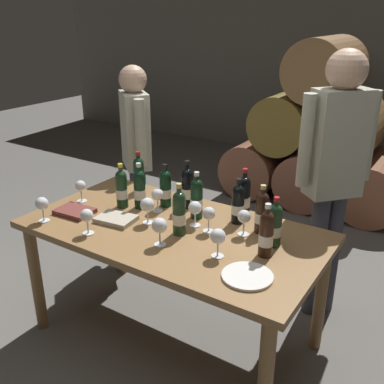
% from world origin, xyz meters
% --- Properties ---
extents(ground_plane, '(14.00, 14.00, 0.00)m').
position_xyz_m(ground_plane, '(0.00, 0.00, 0.00)').
color(ground_plane, '#66635E').
extents(cellar_back_wall, '(10.00, 0.24, 2.80)m').
position_xyz_m(cellar_back_wall, '(0.00, 4.20, 1.40)').
color(cellar_back_wall, slate).
rests_on(cellar_back_wall, ground_plane).
extents(barrel_stack, '(1.86, 0.90, 1.69)m').
position_xyz_m(barrel_stack, '(0.00, 2.60, 0.66)').
color(barrel_stack, brown).
rests_on(barrel_stack, ground_plane).
extents(dining_table, '(1.70, 0.90, 0.76)m').
position_xyz_m(dining_table, '(0.00, 0.00, 0.67)').
color(dining_table, olive).
rests_on(dining_table, ground_plane).
extents(wine_bottle_0, '(0.07, 0.07, 0.30)m').
position_xyz_m(wine_bottle_0, '(0.07, -0.04, 0.89)').
color(wine_bottle_0, '#19381E').
rests_on(wine_bottle_0, dining_table).
extents(wine_bottle_1, '(0.07, 0.07, 0.27)m').
position_xyz_m(wine_bottle_1, '(-0.22, 0.23, 0.88)').
color(wine_bottle_1, black).
rests_on(wine_bottle_1, dining_table).
extents(wine_bottle_2, '(0.07, 0.07, 0.28)m').
position_xyz_m(wine_bottle_2, '(-0.51, 0.33, 0.88)').
color(wine_bottle_2, black).
rests_on(wine_bottle_2, dining_table).
extents(wine_bottle_3, '(0.07, 0.07, 0.28)m').
position_xyz_m(wine_bottle_3, '(-0.43, 0.07, 0.88)').
color(wine_bottle_3, '#19381E').
rests_on(wine_bottle_3, dining_table).
extents(wine_bottle_4, '(0.07, 0.07, 0.29)m').
position_xyz_m(wine_bottle_4, '(-0.33, 0.12, 0.89)').
color(wine_bottle_4, black).
rests_on(wine_bottle_4, dining_table).
extents(wine_bottle_5, '(0.07, 0.07, 0.28)m').
position_xyz_m(wine_bottle_5, '(0.44, 0.23, 0.88)').
color(wine_bottle_5, black).
rests_on(wine_bottle_5, dining_table).
extents(wine_bottle_6, '(0.07, 0.07, 0.30)m').
position_xyz_m(wine_bottle_6, '(0.26, 0.36, 0.89)').
color(wine_bottle_6, black).
rests_on(wine_bottle_6, dining_table).
extents(wine_bottle_7, '(0.07, 0.07, 0.27)m').
position_xyz_m(wine_bottle_7, '(0.28, 0.26, 0.88)').
color(wine_bottle_7, black).
rests_on(wine_bottle_7, dining_table).
extents(wine_bottle_8, '(0.07, 0.07, 0.31)m').
position_xyz_m(wine_bottle_8, '(-0.09, 0.28, 0.89)').
color(wine_bottle_8, black).
rests_on(wine_bottle_8, dining_table).
extents(wine_bottle_9, '(0.07, 0.07, 0.27)m').
position_xyz_m(wine_bottle_9, '(0.56, 0.12, 0.88)').
color(wine_bottle_9, '#19381E').
rests_on(wine_bottle_9, dining_table).
extents(wine_bottle_10, '(0.07, 0.07, 0.28)m').
position_xyz_m(wine_bottle_10, '(0.57, -0.00, 0.88)').
color(wine_bottle_10, black).
rests_on(wine_bottle_10, dining_table).
extents(wine_bottle_11, '(0.07, 0.07, 0.29)m').
position_xyz_m(wine_bottle_11, '(0.04, 0.19, 0.88)').
color(wine_bottle_11, black).
rests_on(wine_bottle_11, dining_table).
extents(wine_glass_0, '(0.07, 0.07, 0.15)m').
position_xyz_m(wine_glass_0, '(0.37, 0.14, 0.86)').
color(wine_glass_0, white).
rests_on(wine_glass_0, dining_table).
extents(wine_glass_1, '(0.08, 0.08, 0.15)m').
position_xyz_m(wine_glass_1, '(0.37, -0.14, 0.87)').
color(wine_glass_1, white).
rests_on(wine_glass_1, dining_table).
extents(wine_glass_2, '(0.07, 0.07, 0.15)m').
position_xyz_m(wine_glass_2, '(0.19, 0.07, 0.87)').
color(wine_glass_2, white).
rests_on(wine_glass_2, dining_table).
extents(wine_glass_3, '(0.07, 0.07, 0.15)m').
position_xyz_m(wine_glass_3, '(-0.35, -0.31, 0.86)').
color(wine_glass_3, white).
rests_on(wine_glass_3, dining_table).
extents(wine_glass_4, '(0.08, 0.08, 0.15)m').
position_xyz_m(wine_glass_4, '(0.09, 0.09, 0.87)').
color(wine_glass_4, white).
rests_on(wine_glass_4, dining_table).
extents(wine_glass_5, '(0.08, 0.08, 0.16)m').
position_xyz_m(wine_glass_5, '(-0.16, -0.03, 0.87)').
color(wine_glass_5, white).
rests_on(wine_glass_5, dining_table).
extents(wine_glass_6, '(0.07, 0.07, 0.14)m').
position_xyz_m(wine_glass_6, '(-0.71, -0.01, 0.86)').
color(wine_glass_6, white).
rests_on(wine_glass_6, dining_table).
extents(wine_glass_7, '(0.08, 0.08, 0.16)m').
position_xyz_m(wine_glass_7, '(0.06, -0.20, 0.87)').
color(wine_glass_7, white).
rests_on(wine_glass_7, dining_table).
extents(wine_glass_8, '(0.07, 0.07, 0.15)m').
position_xyz_m(wine_glass_8, '(-0.21, 0.13, 0.86)').
color(wine_glass_8, white).
rests_on(wine_glass_8, dining_table).
extents(wine_glass_9, '(0.08, 0.08, 0.15)m').
position_xyz_m(wine_glass_9, '(-0.68, -0.34, 0.87)').
color(wine_glass_9, white).
rests_on(wine_glass_9, dining_table).
extents(tasting_notebook, '(0.24, 0.19, 0.03)m').
position_xyz_m(tasting_notebook, '(-0.33, -0.11, 0.77)').
color(tasting_notebook, '#B2A893').
rests_on(tasting_notebook, dining_table).
extents(leather_ledger, '(0.23, 0.17, 0.03)m').
position_xyz_m(leather_ledger, '(-0.61, -0.17, 0.77)').
color(leather_ledger, brown).
rests_on(leather_ledger, dining_table).
extents(serving_plate, '(0.24, 0.24, 0.01)m').
position_xyz_m(serving_plate, '(0.58, -0.23, 0.77)').
color(serving_plate, white).
rests_on(serving_plate, dining_table).
extents(sommelier_presenting, '(0.35, 0.39, 1.72)m').
position_xyz_m(sommelier_presenting, '(0.66, 0.75, 1.04)').
color(sommelier_presenting, '#383842').
rests_on(sommelier_presenting, ground_plane).
extents(taster_seated_left, '(0.40, 0.35, 1.54)m').
position_xyz_m(taster_seated_left, '(-0.86, 0.72, 0.92)').
color(taster_seated_left, '#383842').
rests_on(taster_seated_left, ground_plane).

